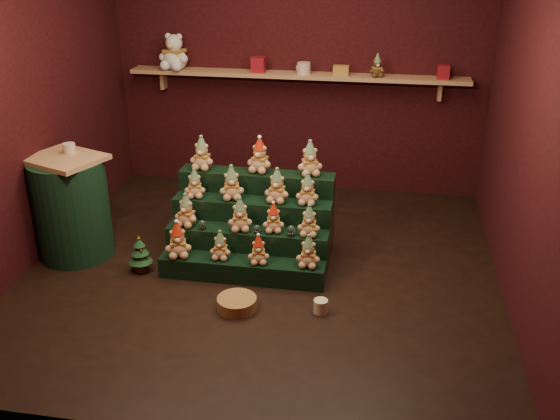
% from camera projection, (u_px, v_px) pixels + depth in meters
% --- Properties ---
extents(ground, '(4.00, 4.00, 0.00)m').
position_uv_depth(ground, '(263.00, 269.00, 5.43)').
color(ground, black).
rests_on(ground, ground).
extents(back_wall, '(4.00, 0.10, 2.80)m').
position_uv_depth(back_wall, '(299.00, 62.00, 6.70)').
color(back_wall, black).
rests_on(back_wall, ground).
extents(front_wall, '(4.00, 0.10, 2.80)m').
position_uv_depth(front_wall, '(177.00, 222.00, 3.02)').
color(front_wall, black).
rests_on(front_wall, ground).
extents(left_wall, '(0.10, 4.00, 2.80)m').
position_uv_depth(left_wall, '(19.00, 101.00, 5.18)').
color(left_wall, black).
rests_on(left_wall, ground).
extents(right_wall, '(0.10, 4.00, 2.80)m').
position_uv_depth(right_wall, '(536.00, 125.00, 4.54)').
color(right_wall, black).
rests_on(right_wall, ground).
extents(back_shelf, '(3.60, 0.26, 0.24)m').
position_uv_depth(back_shelf, '(296.00, 76.00, 6.59)').
color(back_shelf, tan).
rests_on(back_shelf, ground).
extents(riser_tier_front, '(1.40, 0.22, 0.18)m').
position_uv_depth(riser_tier_front, '(242.00, 269.00, 5.24)').
color(riser_tier_front, black).
rests_on(riser_tier_front, ground).
extents(riser_tier_midfront, '(1.40, 0.22, 0.36)m').
position_uv_depth(riser_tier_midfront, '(248.00, 248.00, 5.40)').
color(riser_tier_midfront, black).
rests_on(riser_tier_midfront, ground).
extents(riser_tier_midback, '(1.40, 0.22, 0.54)m').
position_uv_depth(riser_tier_midback, '(253.00, 228.00, 5.56)').
color(riser_tier_midback, black).
rests_on(riser_tier_midback, ground).
extents(riser_tier_back, '(1.40, 0.22, 0.72)m').
position_uv_depth(riser_tier_back, '(258.00, 209.00, 5.72)').
color(riser_tier_back, black).
rests_on(riser_tier_back, ground).
extents(teddy_0, '(0.27, 0.25, 0.31)m').
position_uv_depth(teddy_0, '(178.00, 240.00, 5.21)').
color(teddy_0, tan).
rests_on(teddy_0, riser_tier_front).
extents(teddy_1, '(0.18, 0.16, 0.25)m').
position_uv_depth(teddy_1, '(220.00, 245.00, 5.18)').
color(teddy_1, tan).
rests_on(teddy_1, riser_tier_front).
extents(teddy_2, '(0.20, 0.19, 0.25)m').
position_uv_depth(teddy_2, '(259.00, 249.00, 5.11)').
color(teddy_2, tan).
rests_on(teddy_2, riser_tier_front).
extents(teddy_3, '(0.20, 0.18, 0.27)m').
position_uv_depth(teddy_3, '(308.00, 251.00, 5.06)').
color(teddy_3, tan).
rests_on(teddy_3, riser_tier_front).
extents(teddy_4, '(0.24, 0.22, 0.29)m').
position_uv_depth(teddy_4, '(186.00, 210.00, 5.34)').
color(teddy_4, tan).
rests_on(teddy_4, riser_tier_midfront).
extents(teddy_5, '(0.24, 0.22, 0.29)m').
position_uv_depth(teddy_5, '(240.00, 214.00, 5.26)').
color(teddy_5, tan).
rests_on(teddy_5, riser_tier_midfront).
extents(teddy_6, '(0.20, 0.19, 0.25)m').
position_uv_depth(teddy_6, '(274.00, 218.00, 5.24)').
color(teddy_6, tan).
rests_on(teddy_6, riser_tier_midfront).
extents(teddy_7, '(0.19, 0.17, 0.27)m').
position_uv_depth(teddy_7, '(309.00, 221.00, 5.18)').
color(teddy_7, tan).
rests_on(teddy_7, riser_tier_midfront).
extents(teddy_8, '(0.21, 0.20, 0.26)m').
position_uv_depth(teddy_8, '(195.00, 183.00, 5.46)').
color(teddy_8, tan).
rests_on(teddy_8, riser_tier_midback).
extents(teddy_9, '(0.26, 0.24, 0.30)m').
position_uv_depth(teddy_9, '(232.00, 183.00, 5.42)').
color(teddy_9, tan).
rests_on(teddy_9, riser_tier_midback).
extents(teddy_10, '(0.23, 0.21, 0.30)m').
position_uv_depth(teddy_10, '(277.00, 186.00, 5.36)').
color(teddy_10, tan).
rests_on(teddy_10, riser_tier_midback).
extents(teddy_11, '(0.20, 0.18, 0.27)m').
position_uv_depth(teddy_11, '(308.00, 189.00, 5.32)').
color(teddy_11, tan).
rests_on(teddy_11, riser_tier_midback).
extents(teddy_12, '(0.23, 0.21, 0.30)m').
position_uv_depth(teddy_12, '(202.00, 153.00, 5.59)').
color(teddy_12, tan).
rests_on(teddy_12, riser_tier_back).
extents(teddy_13, '(0.26, 0.24, 0.31)m').
position_uv_depth(teddy_13, '(260.00, 155.00, 5.52)').
color(teddy_13, tan).
rests_on(teddy_13, riser_tier_back).
extents(teddy_14, '(0.27, 0.26, 0.31)m').
position_uv_depth(teddy_14, '(310.00, 158.00, 5.45)').
color(teddy_14, tan).
rests_on(teddy_14, riser_tier_back).
extents(snow_globe_a, '(0.06, 0.06, 0.08)m').
position_uv_depth(snow_globe_a, '(202.00, 225.00, 5.31)').
color(snow_globe_a, black).
rests_on(snow_globe_a, riser_tier_midfront).
extents(snow_globe_b, '(0.06, 0.06, 0.08)m').
position_uv_depth(snow_globe_b, '(257.00, 229.00, 5.24)').
color(snow_globe_b, black).
rests_on(snow_globe_b, riser_tier_midfront).
extents(snow_globe_c, '(0.07, 0.07, 0.09)m').
position_uv_depth(snow_globe_c, '(291.00, 231.00, 5.19)').
color(snow_globe_c, black).
rests_on(snow_globe_c, riser_tier_midfront).
extents(side_table, '(0.75, 0.69, 0.94)m').
position_uv_depth(side_table, '(72.00, 207.00, 5.50)').
color(side_table, tan).
rests_on(side_table, ground).
extents(table_ornament, '(0.11, 0.11, 0.08)m').
position_uv_depth(table_ornament, '(69.00, 148.00, 5.38)').
color(table_ornament, beige).
rests_on(table_ornament, side_table).
extents(mini_christmas_tree, '(0.20, 0.20, 0.34)m').
position_uv_depth(mini_christmas_tree, '(140.00, 254.00, 5.33)').
color(mini_christmas_tree, '#473219').
rests_on(mini_christmas_tree, ground).
extents(mug_left, '(0.09, 0.09, 0.09)m').
position_uv_depth(mug_left, '(234.00, 306.00, 4.81)').
color(mug_left, beige).
rests_on(mug_left, ground).
extents(mug_right, '(0.11, 0.11, 0.11)m').
position_uv_depth(mug_right, '(321.00, 306.00, 4.79)').
color(mug_right, beige).
rests_on(mug_right, ground).
extents(wicker_basket, '(0.38, 0.38, 0.10)m').
position_uv_depth(wicker_basket, '(237.00, 303.00, 4.84)').
color(wicker_basket, olive).
rests_on(wicker_basket, ground).
extents(white_bear, '(0.40, 0.37, 0.48)m').
position_uv_depth(white_bear, '(174.00, 47.00, 6.66)').
color(white_bear, silver).
rests_on(white_bear, back_shelf).
extents(brown_bear, '(0.20, 0.19, 0.22)m').
position_uv_depth(brown_bear, '(377.00, 66.00, 6.37)').
color(brown_bear, '#452A17').
rests_on(brown_bear, back_shelf).
extents(gift_tin_red_a, '(0.14, 0.14, 0.16)m').
position_uv_depth(gift_tin_red_a, '(258.00, 65.00, 6.59)').
color(gift_tin_red_a, maroon).
rests_on(gift_tin_red_a, back_shelf).
extents(gift_tin_cream, '(0.14, 0.14, 0.12)m').
position_uv_depth(gift_tin_cream, '(304.00, 68.00, 6.52)').
color(gift_tin_cream, beige).
rests_on(gift_tin_cream, back_shelf).
extents(gift_tin_red_b, '(0.12, 0.12, 0.14)m').
position_uv_depth(gift_tin_red_b, '(443.00, 72.00, 6.29)').
color(gift_tin_red_b, maroon).
rests_on(gift_tin_red_b, back_shelf).
extents(shelf_plush_ball, '(0.12, 0.12, 0.12)m').
position_uv_depth(shelf_plush_ball, '(301.00, 68.00, 6.52)').
color(shelf_plush_ball, tan).
rests_on(shelf_plush_ball, back_shelf).
extents(scarf_gift_box, '(0.16, 0.10, 0.10)m').
position_uv_depth(scarf_gift_box, '(341.00, 70.00, 6.46)').
color(scarf_gift_box, orange).
rests_on(scarf_gift_box, back_shelf).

